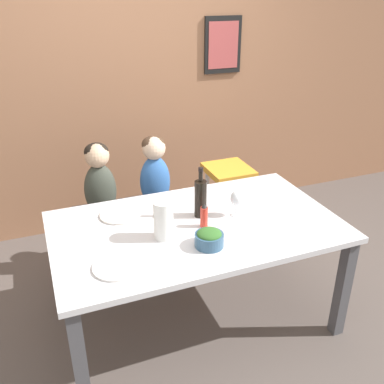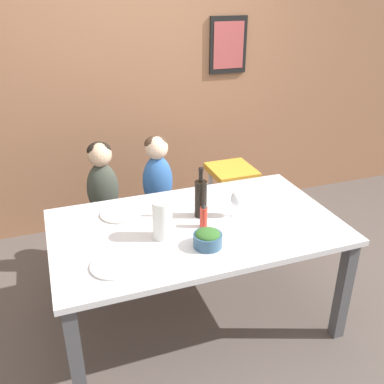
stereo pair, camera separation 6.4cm
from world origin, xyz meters
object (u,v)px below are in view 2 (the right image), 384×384
object	(u,v)px
chair_far_left	(106,222)
person_child_left	(102,176)
paper_towel_roll	(162,220)
dinner_plate_back_left	(120,214)
wine_glass_near	(237,199)
chair_right_highchair	(231,184)
salad_bowl_large	(208,238)
person_child_center	(157,169)
chair_far_center	(159,213)
wine_bottle	(201,198)
dinner_plate_front_left	(114,265)

from	to	relation	value
chair_far_left	person_child_left	world-z (taller)	person_child_left
paper_towel_roll	dinner_plate_back_left	xyz separation A→B (m)	(-0.18, 0.34, -0.11)
person_child_left	wine_glass_near	size ratio (longest dim) A/B	3.41
chair_right_highchair	salad_bowl_large	xyz separation A→B (m)	(-0.62, -1.03, 0.22)
person_child_left	salad_bowl_large	xyz separation A→B (m)	(0.41, -1.03, 0.00)
wine_glass_near	dinner_plate_back_left	xyz separation A→B (m)	(-0.67, 0.25, -0.11)
chair_far_left	chair_right_highchair	world-z (taller)	chair_right_highchair
person_child_center	salad_bowl_large	distance (m)	1.03
salad_bowl_large	dinner_plate_back_left	distance (m)	0.64
chair_far_center	wine_glass_near	bearing A→B (deg)	-69.57
wine_bottle	salad_bowl_large	bearing A→B (deg)	-104.40
person_child_center	wine_bottle	size ratio (longest dim) A/B	1.73
salad_bowl_large	person_child_left	bearing A→B (deg)	111.62
person_child_center	dinner_plate_back_left	xyz separation A→B (m)	(-0.38, -0.52, -0.04)
wine_bottle	wine_glass_near	distance (m)	0.22
paper_towel_roll	salad_bowl_large	distance (m)	0.27
chair_far_center	person_child_left	distance (m)	0.56
person_child_center	wine_bottle	distance (m)	0.71
chair_far_center	salad_bowl_large	xyz separation A→B (m)	(-0.00, -1.03, 0.37)
person_child_center	dinner_plate_back_left	distance (m)	0.65
person_child_center	salad_bowl_large	xyz separation A→B (m)	(-0.00, -1.03, 0.00)
chair_far_left	wine_glass_near	xyz separation A→B (m)	(0.70, -0.77, 0.44)
chair_far_center	dinner_plate_front_left	size ratio (longest dim) A/B	1.93
dinner_plate_front_left	paper_towel_roll	bearing A→B (deg)	30.98
person_child_left	wine_bottle	bearing A→B (deg)	-54.83
chair_far_center	wine_bottle	world-z (taller)	wine_bottle
wine_glass_near	chair_far_left	bearing A→B (deg)	132.21
person_child_center	chair_right_highchair	bearing A→B (deg)	-0.14
chair_far_left	dinner_plate_front_left	xyz separation A→B (m)	(-0.11, -1.05, 0.33)
salad_bowl_large	wine_bottle	bearing A→B (deg)	75.60
person_child_center	chair_far_center	bearing A→B (deg)	-90.00
chair_right_highchair	person_child_left	xyz separation A→B (m)	(-1.03, 0.00, 0.22)
chair_right_highchair	dinner_plate_back_left	xyz separation A→B (m)	(-1.00, -0.52, 0.18)
chair_right_highchair	wine_glass_near	xyz separation A→B (m)	(-0.33, -0.77, 0.29)
wine_bottle	dinner_plate_back_left	xyz separation A→B (m)	(-0.46, 0.18, -0.12)
wine_bottle	chair_far_center	bearing A→B (deg)	96.66
chair_far_left	paper_towel_roll	world-z (taller)	paper_towel_roll
person_child_center	wine_glass_near	distance (m)	0.83
person_child_left	paper_towel_roll	xyz separation A→B (m)	(0.21, -0.86, 0.06)
chair_far_center	dinner_plate_back_left	xyz separation A→B (m)	(-0.38, -0.52, 0.33)
chair_far_left	chair_right_highchair	distance (m)	1.04
chair_far_center	person_child_center	distance (m)	0.37
person_child_center	wine_glass_near	world-z (taller)	person_child_center
paper_towel_roll	wine_glass_near	xyz separation A→B (m)	(0.49, 0.09, -0.00)
chair_far_left	person_child_center	distance (m)	0.56
dinner_plate_front_left	dinner_plate_back_left	size ratio (longest dim) A/B	1.00
chair_far_left	paper_towel_roll	size ratio (longest dim) A/B	2.09
wine_bottle	paper_towel_roll	bearing A→B (deg)	-150.92
salad_bowl_large	chair_far_center	bearing A→B (deg)	89.81
chair_right_highchair	dinner_plate_back_left	distance (m)	1.14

